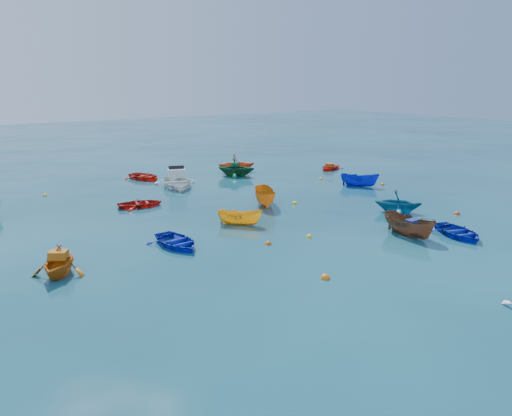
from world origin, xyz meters
TOP-DOWN VIEW (x-y plane):
  - ground at (0.00, 0.00)m, footprint 160.00×160.00m
  - dinghy_blue_sw at (-6.46, 2.52)m, footprint 2.30×3.15m
  - sampan_brown_mid at (4.02, -2.90)m, footprint 1.38×3.24m
  - dinghy_blue_se at (6.01, -4.41)m, footprint 3.10×3.64m
  - dinghy_orange_w at (-12.03, 2.01)m, footprint 3.25×3.34m
  - sampan_yellow_mid at (-1.95, 3.80)m, footprint 2.44×2.48m
  - dinghy_cyan_se at (7.34, 0.53)m, footprint 3.54×3.60m
  - dinghy_red_nw at (-4.85, 10.76)m, footprint 3.12×2.49m
  - sampan_orange_n at (1.79, 6.49)m, footprint 2.71×3.47m
  - dinghy_green_n at (5.68, 15.85)m, footprint 3.99×4.01m
  - dinghy_red_ne at (14.15, 13.62)m, footprint 3.20×2.79m
  - sampan_blue_far at (11.04, 7.14)m, footprint 2.55×2.93m
  - dinghy_red_far at (-1.06, 18.97)m, footprint 3.08×3.71m
  - dinghy_orange_far at (6.72, 17.39)m, footprint 3.89×3.63m
  - motorboat_white at (-0.29, 14.80)m, footprint 4.45×5.22m
  - tarp_blue_a at (4.01, -3.05)m, footprint 0.59×0.46m
  - tarp_orange_a at (-12.00, 2.05)m, footprint 0.87×0.82m
  - tarp_green_b at (5.61, 15.92)m, footprint 0.88×0.87m
  - tarp_orange_b at (14.05, 13.58)m, footprint 0.67×0.75m
  - buoy_or_a at (-3.39, -4.63)m, footprint 0.38×0.38m
  - buoy_ye_a at (-0.33, -0.14)m, footprint 0.30×0.30m
  - buoy_or_b at (9.82, -1.89)m, footprint 0.34×0.34m
  - buoy_or_c at (-2.69, 0.16)m, footprint 0.31×0.31m
  - buoy_ye_c at (3.54, 5.67)m, footprint 0.35×0.35m
  - buoy_or_d at (12.90, 6.48)m, footprint 0.30×0.30m
  - buoy_ye_d at (-9.06, 17.37)m, footprint 0.32×0.32m
  - buoy_or_e at (4.55, 11.32)m, footprint 0.30×0.30m
  - buoy_ye_e at (10.47, 10.75)m, footprint 0.30×0.30m

SIDE VIEW (x-z plane):
  - ground at x=0.00m, z-range 0.00..0.00m
  - dinghy_blue_sw at x=-6.46m, z-range -0.32..0.32m
  - sampan_brown_mid at x=4.02m, z-range -0.61..0.61m
  - dinghy_blue_se at x=6.01m, z-range -0.32..0.32m
  - dinghy_orange_w at x=-12.03m, z-range -0.67..0.67m
  - sampan_yellow_mid at x=-1.95m, z-range -0.49..0.49m
  - dinghy_cyan_se at x=7.34m, z-range -0.72..0.72m
  - dinghy_red_nw at x=-4.85m, z-range -0.29..0.29m
  - sampan_orange_n at x=1.79m, z-range -0.64..0.64m
  - dinghy_green_n at x=5.68m, z-range -0.80..0.80m
  - dinghy_red_ne at x=14.15m, z-range -0.28..0.28m
  - sampan_blue_far at x=11.04m, z-range -0.55..0.55m
  - dinghy_red_far at x=-1.06m, z-range -0.33..0.33m
  - dinghy_orange_far at x=6.72m, z-range -0.83..0.83m
  - motorboat_white at x=-0.29m, z-range -0.76..0.76m
  - buoy_or_a at x=-3.39m, z-range -0.19..0.19m
  - buoy_ye_a at x=-0.33m, z-range -0.15..0.15m
  - buoy_or_b at x=9.82m, z-range -0.17..0.17m
  - buoy_or_c at x=-2.69m, z-range -0.15..0.15m
  - buoy_ye_c at x=3.54m, z-range -0.18..0.18m
  - buoy_or_d at x=12.90m, z-range -0.15..0.15m
  - buoy_ye_d at x=-9.06m, z-range -0.16..0.16m
  - buoy_or_e at x=4.55m, z-range -0.15..0.15m
  - buoy_ye_e at x=10.47m, z-range -0.15..0.15m
  - tarp_orange_b at x=14.05m, z-range 0.28..0.57m
  - tarp_blue_a at x=4.01m, z-range 0.61..0.89m
  - tarp_orange_a at x=-12.00m, z-range 0.67..1.01m
  - tarp_green_b at x=5.61m, z-range 0.80..1.14m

